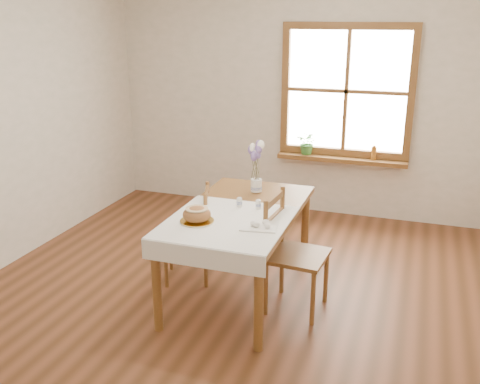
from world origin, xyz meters
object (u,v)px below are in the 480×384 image
Objects in this scene: bread_plate at (197,221)px; flower_vase at (256,186)px; chair_left at (187,234)px; dining_table at (240,219)px; chair_right at (298,254)px.

flower_vase is at bearing 76.83° from bread_plate.
dining_table is at bearing 60.32° from chair_left.
chair_left is 0.67m from bread_plate.
chair_right is (0.51, -0.09, -0.19)m from dining_table.
flower_vase is at bearing 106.50° from chair_left.
bread_plate is (0.32, -0.49, 0.34)m from chair_left.
chair_right reaches higher than bread_plate.
chair_right reaches higher than dining_table.
chair_right is 3.79× the size of bread_plate.
chair_left is 0.74m from flower_vase.
bread_plate is (-0.72, -0.30, 0.29)m from chair_right.
bread_plate reaches higher than dining_table.
chair_right is at bearing -47.46° from flower_vase.
bread_plate is 0.88m from flower_vase.
chair_right is at bearing 22.36° from bread_plate.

